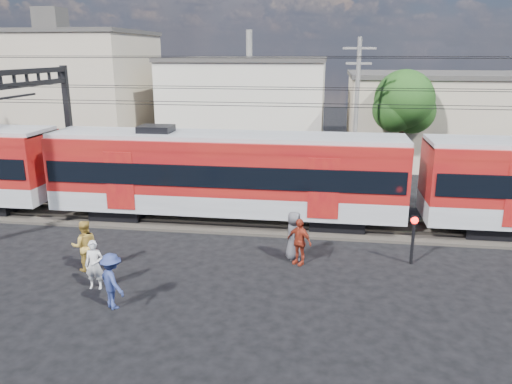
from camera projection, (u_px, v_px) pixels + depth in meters
The scene contains 17 objects.
ground at pixel (178, 304), 15.80m from camera, with size 120.00×120.00×0.00m, color black.
track_bed at pixel (228, 221), 23.41m from camera, with size 70.00×3.40×0.12m, color #2D2823.
rail_near at pixel (225, 224), 22.66m from camera, with size 70.00×0.12×0.12m, color #59544C.
rail_far at pixel (231, 213), 24.09m from camera, with size 70.00×0.12×0.12m, color #59544C.
commuter_train at pixel (230, 172), 22.76m from camera, with size 50.30×3.08×4.17m.
catenary at pixel (45, 109), 23.24m from camera, with size 70.00×9.30×7.52m.
building_west at pixel (58, 92), 39.77m from camera, with size 14.28×10.20×9.30m.
building_midwest at pixel (249, 103), 40.81m from camera, with size 12.24×12.24×7.30m.
building_mideast at pixel (462, 118), 35.86m from camera, with size 16.32×10.20×6.30m.
utility_pole_mid at pixel (356, 110), 28.03m from camera, with size 1.80×0.24×8.50m.
tree_near at pixel (407, 104), 30.50m from camera, with size 3.82×3.64×6.72m.
pedestrian_a at pixel (94, 265), 16.64m from camera, with size 0.62×0.41×1.70m, color silver.
pedestrian_b at pixel (85, 246), 18.03m from camera, with size 0.92×0.72×1.89m, color #B89139.
pedestrian_c at pixel (112, 281), 15.36m from camera, with size 1.16×0.67×1.80m, color navy.
pedestrian_d at pixel (299, 241), 18.57m from camera, with size 1.05×0.44×1.79m, color maroon.
pedestrian_e at pixel (294, 236), 19.02m from camera, with size 0.93×0.61×1.90m, color #505055.
crossing_signal at pixel (414, 231), 18.47m from camera, with size 0.28×0.28×1.90m.
Camera 1 is at (4.50, -13.74, 7.70)m, focal length 35.00 mm.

